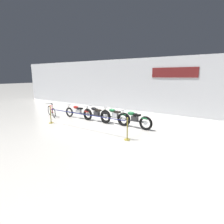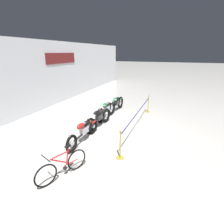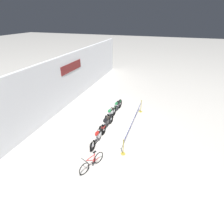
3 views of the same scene
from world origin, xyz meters
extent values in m
plane|color=silver|center=(0.00, 0.00, 0.00)|extent=(120.00, 120.00, 0.00)
cube|color=white|center=(0.00, 5.12, 2.10)|extent=(28.00, 0.25, 4.20)
cube|color=maroon|center=(2.92, 4.98, 3.08)|extent=(3.19, 0.04, 0.70)
torus|color=black|center=(-2.96, 0.47, 0.34)|extent=(0.68, 0.12, 0.67)
torus|color=black|center=(-1.26, 0.45, 0.34)|extent=(0.68, 0.12, 0.67)
cylinder|color=silver|center=(-2.96, 0.47, 0.34)|extent=(0.16, 0.08, 0.16)
cylinder|color=silver|center=(-1.26, 0.45, 0.34)|extent=(0.16, 0.08, 0.16)
cylinder|color=silver|center=(-3.05, 0.47, 0.62)|extent=(0.30, 0.06, 0.59)
cube|color=silver|center=(-2.06, 0.46, 0.50)|extent=(0.36, 0.22, 0.26)
cylinder|color=silver|center=(-2.10, 0.46, 0.70)|extent=(0.18, 0.11, 0.24)
cylinder|color=silver|center=(-2.01, 0.46, 0.70)|extent=(0.18, 0.11, 0.24)
cylinder|color=silver|center=(-1.75, 0.59, 0.36)|extent=(0.70, 0.08, 0.07)
cube|color=black|center=(-2.11, 0.46, 0.36)|extent=(1.36, 0.08, 0.06)
ellipsoid|color=#B21E19|center=(-2.29, 0.46, 0.76)|extent=(0.46, 0.23, 0.22)
cube|color=black|center=(-1.93, 0.46, 0.72)|extent=(0.40, 0.20, 0.09)
cube|color=#B21E19|center=(-1.31, 0.45, 0.58)|extent=(0.32, 0.16, 0.08)
cylinder|color=silver|center=(-2.94, 0.47, 0.89)|extent=(0.04, 0.62, 0.04)
sphere|color=silver|center=(-3.02, 0.47, 0.75)|extent=(0.14, 0.14, 0.14)
torus|color=black|center=(-1.35, 0.57, 0.37)|extent=(0.76, 0.20, 0.75)
torus|color=black|center=(0.17, 0.43, 0.37)|extent=(0.76, 0.20, 0.75)
cylinder|color=silver|center=(-1.35, 0.57, 0.37)|extent=(0.18, 0.10, 0.17)
cylinder|color=silver|center=(0.17, 0.43, 0.37)|extent=(0.18, 0.10, 0.17)
cylinder|color=silver|center=(-1.44, 0.58, 0.66)|extent=(0.31, 0.08, 0.59)
cube|color=#2D2D30|center=(-0.54, 0.50, 0.53)|extent=(0.38, 0.25, 0.26)
cylinder|color=#2D2D30|center=(-0.58, 0.50, 0.73)|extent=(0.19, 0.13, 0.24)
cylinder|color=#2D2D30|center=(-0.50, 0.49, 0.73)|extent=(0.19, 0.13, 0.24)
cylinder|color=silver|center=(-0.23, 0.61, 0.39)|extent=(0.70, 0.14, 0.07)
cube|color=#47474C|center=(-0.59, 0.50, 0.39)|extent=(1.22, 0.17, 0.06)
ellipsoid|color=black|center=(-0.77, 0.52, 0.79)|extent=(0.48, 0.26, 0.22)
cube|color=black|center=(-0.41, 0.48, 0.75)|extent=(0.42, 0.24, 0.09)
cube|color=black|center=(0.12, 0.43, 0.64)|extent=(0.33, 0.19, 0.08)
cylinder|color=silver|center=(-1.33, 0.57, 0.92)|extent=(0.09, 0.62, 0.04)
sphere|color=silver|center=(-1.41, 0.58, 0.78)|extent=(0.14, 0.14, 0.14)
torus|color=black|center=(-0.01, 0.69, 0.39)|extent=(0.79, 0.16, 0.78)
torus|color=black|center=(1.40, 0.60, 0.39)|extent=(0.79, 0.16, 0.78)
cylinder|color=silver|center=(-0.01, 0.69, 0.39)|extent=(0.19, 0.09, 0.19)
cylinder|color=silver|center=(1.40, 0.60, 0.39)|extent=(0.19, 0.09, 0.19)
cylinder|color=silver|center=(-0.10, 0.70, 0.67)|extent=(0.31, 0.08, 0.59)
cube|color=silver|center=(0.75, 0.64, 0.55)|extent=(0.37, 0.24, 0.26)
cylinder|color=silver|center=(0.71, 0.64, 0.75)|extent=(0.19, 0.12, 0.24)
cylinder|color=silver|center=(0.79, 0.64, 0.75)|extent=(0.19, 0.12, 0.24)
cylinder|color=silver|center=(1.06, 0.76, 0.41)|extent=(0.70, 0.12, 0.07)
cube|color=black|center=(0.70, 0.64, 0.41)|extent=(1.13, 0.14, 0.06)
ellipsoid|color=#1E6B38|center=(0.52, 0.66, 0.81)|extent=(0.47, 0.25, 0.22)
cube|color=black|center=(0.88, 0.63, 0.77)|extent=(0.41, 0.23, 0.09)
cube|color=#1E6B38|center=(1.35, 0.60, 0.68)|extent=(0.33, 0.18, 0.08)
cylinder|color=silver|center=(0.01, 0.69, 0.94)|extent=(0.08, 0.62, 0.04)
sphere|color=silver|center=(-0.07, 0.70, 0.80)|extent=(0.14, 0.14, 0.14)
torus|color=black|center=(1.31, 0.58, 0.38)|extent=(0.76, 0.16, 0.76)
torus|color=black|center=(2.74, 0.52, 0.38)|extent=(0.76, 0.16, 0.76)
cylinder|color=silver|center=(1.31, 0.58, 0.38)|extent=(0.18, 0.09, 0.18)
cylinder|color=silver|center=(2.74, 0.52, 0.38)|extent=(0.18, 0.09, 0.18)
cylinder|color=silver|center=(1.22, 0.58, 0.66)|extent=(0.31, 0.07, 0.59)
cube|color=#2D2D30|center=(2.07, 0.55, 0.54)|extent=(0.37, 0.24, 0.26)
cylinder|color=#2D2D30|center=(2.03, 0.55, 0.74)|extent=(0.18, 0.12, 0.24)
cylinder|color=#2D2D30|center=(2.11, 0.54, 0.74)|extent=(0.18, 0.12, 0.24)
cylinder|color=silver|center=(2.38, 0.67, 0.40)|extent=(0.70, 0.10, 0.07)
cube|color=#47474C|center=(2.02, 0.55, 0.40)|extent=(1.15, 0.11, 0.06)
ellipsoid|color=#1E6B38|center=(1.84, 0.56, 0.80)|extent=(0.47, 0.24, 0.22)
cube|color=black|center=(2.20, 0.54, 0.76)|extent=(0.41, 0.22, 0.09)
cube|color=#1E6B38|center=(2.69, 0.52, 0.65)|extent=(0.33, 0.17, 0.08)
cylinder|color=silver|center=(1.33, 0.58, 0.93)|extent=(0.06, 0.62, 0.04)
sphere|color=silver|center=(1.25, 0.58, 0.79)|extent=(0.14, 0.14, 0.14)
torus|color=black|center=(-4.69, 0.13, 0.33)|extent=(0.64, 0.29, 0.67)
torus|color=black|center=(-3.74, -0.24, 0.33)|extent=(0.64, 0.29, 0.67)
cylinder|color=red|center=(-4.26, -0.04, 0.55)|extent=(0.57, 0.26, 0.43)
cylinder|color=red|center=(-4.22, -0.06, 0.75)|extent=(0.53, 0.23, 0.04)
cylinder|color=red|center=(-4.03, -0.13, 0.63)|extent=(0.15, 0.09, 0.55)
cube|color=black|center=(-3.99, -0.15, 0.91)|extent=(0.20, 0.14, 0.05)
cylinder|color=red|center=(-3.93, -0.17, 0.33)|extent=(0.44, 0.19, 0.03)
cylinder|color=black|center=(-4.64, 0.11, 0.85)|extent=(0.20, 0.46, 0.03)
cylinder|color=black|center=(-4.14, -0.09, 0.25)|extent=(0.13, 0.09, 0.12)
cylinder|color=gold|center=(-2.70, -1.31, 0.01)|extent=(0.28, 0.28, 0.03)
cylinder|color=gold|center=(-2.70, -1.31, 0.50)|extent=(0.05, 0.05, 0.95)
sphere|color=gold|center=(-2.70, -1.31, 1.01)|extent=(0.08, 0.08, 0.08)
cylinder|color=navy|center=(-0.05, -1.31, 0.88)|extent=(5.08, 0.04, 0.04)
cylinder|color=gold|center=(2.59, -1.31, 0.01)|extent=(0.28, 0.28, 0.03)
cylinder|color=gold|center=(2.59, -1.31, 0.50)|extent=(0.05, 0.05, 0.95)
sphere|color=gold|center=(2.59, -1.31, 1.01)|extent=(0.08, 0.08, 0.08)
camera|label=1|loc=(6.10, -8.00, 2.87)|focal=28.00mm
camera|label=2|loc=(-7.67, -2.95, 3.50)|focal=28.00mm
camera|label=3|loc=(-10.09, -3.19, 7.03)|focal=28.00mm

